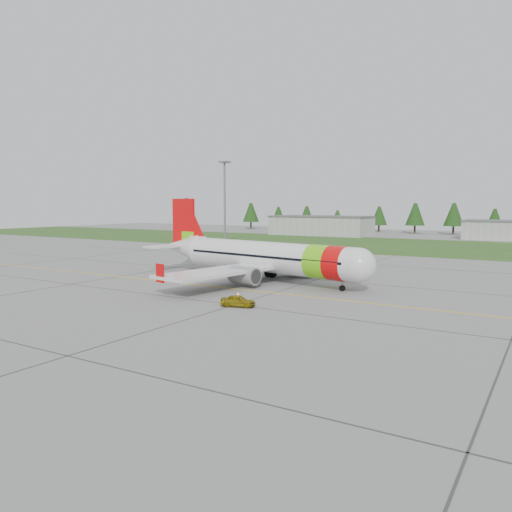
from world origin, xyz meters
The scene contains 10 objects.
ground centered at (0.00, 0.00, 0.00)m, with size 320.00×320.00×0.00m, color gray.
aircraft centered at (4.08, 15.49, 3.17)m, with size 36.07×33.66×10.99m.
follow_me_car centered at (10.77, -0.54, 1.73)m, with size 1.40×1.18×3.47m, color #D9BC0C.
service_van centered at (-32.11, 58.19, 2.33)m, with size 1.63×1.54×4.66m, color white.
grass_strip centered at (0.00, 82.00, 0.01)m, with size 320.00×50.00×0.03m, color #30561E.
taxi_guideline centered at (0.00, 8.00, 0.01)m, with size 120.00×0.25×0.02m, color gold.
hangar_west centered at (-30.00, 110.00, 3.00)m, with size 32.00×14.00×6.00m, color #A8A8A3.
hangar_east centered at (25.00, 118.00, 2.60)m, with size 24.00×12.00×5.20m, color #A8A8A3.
floodlight_mast centered at (-32.00, 58.00, 10.00)m, with size 0.50×0.50×20.00m, color slate.
treeline centered at (0.00, 138.00, 5.00)m, with size 160.00×8.00×10.00m, color #1C3F14, non-canonical shape.
Camera 1 is at (37.80, -41.07, 10.12)m, focal length 35.00 mm.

